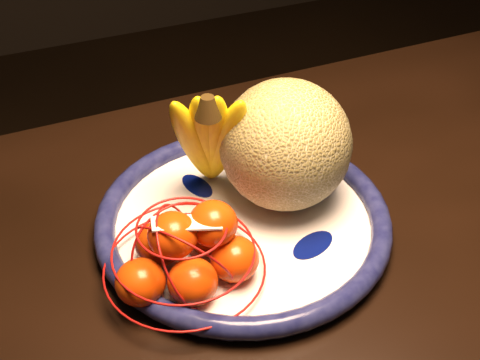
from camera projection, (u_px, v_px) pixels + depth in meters
name	position (u px, v px, depth m)	size (l,w,h in m)	color
fruit_bowl	(243.00, 221.00, 0.80)	(0.36, 0.36, 0.03)	white
cantaloupe	(285.00, 145.00, 0.79)	(0.16, 0.16, 0.16)	olive
banana_bunch	(209.00, 135.00, 0.79)	(0.11, 0.11, 0.18)	yellow
mandarin_bag	(188.00, 252.00, 0.71)	(0.21, 0.21, 0.11)	#E74B0F
price_tag	(186.00, 223.00, 0.69)	(0.07, 0.03, 0.00)	white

